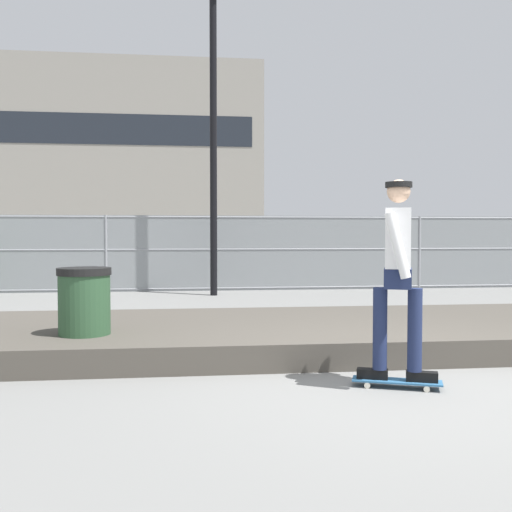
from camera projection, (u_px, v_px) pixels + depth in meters
The scene contains 10 objects.
ground_plane at pixel (408, 387), 5.36m from camera, with size 120.00×120.00×0.00m, color slate.
gravel_berm at pixel (345, 332), 7.48m from camera, with size 16.32×2.99×0.29m, color #4C473F.
skateboard at pixel (397, 381), 5.35m from camera, with size 0.82×0.47×0.07m.
skater at pixel (398, 266), 5.31m from camera, with size 0.71×0.62×1.82m.
chain_fence at pixel (268, 253), 14.54m from camera, with size 23.62×0.06×1.85m.
street_lamp at pixel (213, 103), 13.19m from camera, with size 0.44×0.44×7.01m.
parked_car_near at pixel (67, 253), 17.01m from camera, with size 4.47×2.10×1.66m.
parked_car_mid at pixel (275, 252), 17.66m from camera, with size 4.44×2.02×1.66m.
library_building at pixel (117, 161), 52.98m from camera, with size 25.53×10.82×15.97m.
trash_bin at pixel (85, 314), 6.47m from camera, with size 0.59×0.59×1.03m.
Camera 1 is at (-2.00, -5.11, 1.41)m, focal length 41.14 mm.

